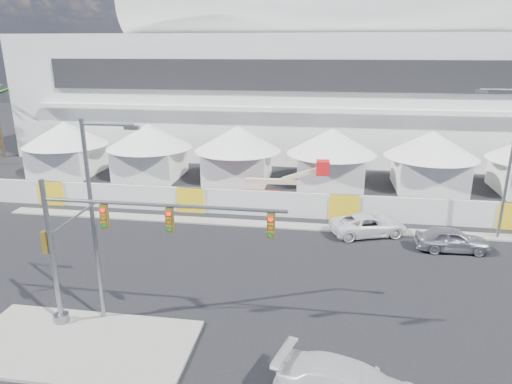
# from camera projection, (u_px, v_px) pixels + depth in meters

# --- Properties ---
(ground) EXTENTS (160.00, 160.00, 0.00)m
(ground) POSITION_uv_depth(u_px,v_px,m) (227.00, 320.00, 22.10)
(ground) COLOR black
(ground) RESTS_ON ground
(median_island) EXTENTS (10.00, 5.00, 0.15)m
(median_island) POSITION_uv_depth(u_px,v_px,m) (79.00, 345.00, 20.11)
(median_island) COLOR gray
(median_island) RESTS_ON ground
(stadium) EXTENTS (80.00, 24.80, 21.98)m
(stadium) POSITION_uv_depth(u_px,v_px,m) (363.00, 73.00, 57.08)
(stadium) COLOR silver
(stadium) RESTS_ON ground
(tent_row) EXTENTS (53.40, 8.40, 5.40)m
(tent_row) POSITION_uv_depth(u_px,v_px,m) (284.00, 150.00, 43.68)
(tent_row) COLOR white
(tent_row) RESTS_ON ground
(hoarding_fence) EXTENTS (70.00, 0.25, 2.00)m
(hoarding_fence) POSITION_uv_depth(u_px,v_px,m) (344.00, 207.00, 34.59)
(hoarding_fence) COLOR silver
(hoarding_fence) RESTS_ON ground
(sedan_silver) EXTENTS (1.97, 4.61, 1.55)m
(sedan_silver) POSITION_uv_depth(u_px,v_px,m) (452.00, 239.00, 29.38)
(sedan_silver) COLOR #9C9CA0
(sedan_silver) RESTS_ON ground
(pickup_curb) EXTENTS (4.03, 5.80, 1.47)m
(pickup_curb) POSITION_uv_depth(u_px,v_px,m) (368.00, 225.00, 31.92)
(pickup_curb) COLOR white
(pickup_curb) RESTS_ON ground
(traffic_mast) EXTENTS (11.00, 0.68, 7.03)m
(traffic_mast) POSITION_uv_depth(u_px,v_px,m) (101.00, 248.00, 20.14)
(traffic_mast) COLOR gray
(traffic_mast) RESTS_ON median_island
(streetlight_median) EXTENTS (2.65, 0.27, 9.57)m
(streetlight_median) POSITION_uv_depth(u_px,v_px,m) (97.00, 210.00, 20.44)
(streetlight_median) COLOR slate
(streetlight_median) RESTS_ON median_island
(streetlight_curb) EXTENTS (3.04, 0.69, 10.28)m
(streetlight_curb) POSITION_uv_depth(u_px,v_px,m) (508.00, 154.00, 29.75)
(streetlight_curb) COLOR gray
(streetlight_curb) RESTS_ON ground
(boom_lift) EXTENTS (8.01, 2.01, 4.06)m
(boom_lift) POSITION_uv_depth(u_px,v_px,m) (264.00, 195.00, 37.24)
(boom_lift) COLOR red
(boom_lift) RESTS_ON ground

